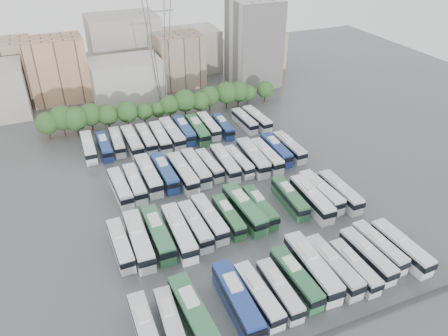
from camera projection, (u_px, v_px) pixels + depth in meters
name	position (u px, v px, depth m)	size (l,w,h in m)	color
ground	(225.00, 205.00, 85.12)	(220.00, 220.00, 0.00)	#424447
tree_line	(157.00, 106.00, 115.45)	(65.30, 7.64, 7.94)	black
city_buildings	(113.00, 62.00, 135.11)	(102.00, 35.00, 20.00)	#9E998E
apartment_tower	(254.00, 43.00, 135.10)	(14.00, 14.00, 26.00)	silver
electricity_pylon	(159.00, 42.00, 115.36)	(9.00, 6.91, 33.83)	slate
bus_r0_s0	(146.00, 330.00, 58.15)	(2.52, 11.50, 3.61)	silver
bus_r0_s1	(171.00, 323.00, 59.23)	(2.97, 11.16, 3.47)	silver
bus_r0_s2	(194.00, 315.00, 59.81)	(3.65, 13.71, 4.26)	#2F6E45
bus_r0_s4	(237.00, 300.00, 62.12)	(3.18, 13.50, 4.22)	navy
bus_r0_s5	(258.00, 295.00, 63.26)	(2.99, 11.78, 3.67)	silver
bus_r0_s6	(279.00, 290.00, 64.19)	(2.47, 11.08, 3.47)	silver
bus_r0_s7	(296.00, 278.00, 66.07)	(2.92, 12.01, 3.75)	#2B653F
bus_r0_s8	(312.00, 267.00, 67.65)	(3.36, 13.70, 4.27)	silver
bus_r0_s9	(333.00, 266.00, 68.08)	(3.18, 12.54, 3.91)	silver
bus_r0_s10	(354.00, 267.00, 68.27)	(2.40, 10.89, 3.41)	silver
bus_r0_s11	(367.00, 255.00, 70.31)	(2.89, 11.74, 3.66)	silver
bus_r0_s12	(379.00, 247.00, 72.15)	(2.99, 11.45, 3.56)	silver
bus_r0_s13	(401.00, 247.00, 71.89)	(3.15, 12.27, 3.82)	white
bus_r1_s0	(120.00, 245.00, 72.56)	(2.70, 11.57, 3.62)	silver
bus_r1_s1	(139.00, 240.00, 73.19)	(3.14, 13.30, 4.16)	silver
bus_r1_s2	(158.00, 233.00, 74.61)	(2.90, 13.10, 4.11)	#307149
bus_r1_s3	(179.00, 232.00, 74.91)	(3.04, 13.22, 4.14)	white
bus_r1_s4	(195.00, 225.00, 76.74)	(2.83, 11.94, 3.73)	silver
bus_r1_s5	(209.00, 218.00, 78.42)	(3.06, 12.20, 3.80)	silver
bus_r1_s6	(228.00, 216.00, 79.18)	(2.46, 10.99, 3.44)	#2D693A
bus_r1_s7	(244.00, 208.00, 80.62)	(3.58, 13.49, 4.19)	#317244
bus_r1_s8	(260.00, 207.00, 81.55)	(2.68, 11.39, 3.56)	#2A6337
bus_r1_s10	(290.00, 198.00, 84.01)	(3.09, 11.76, 3.66)	#2A6339
bus_r1_s11	(312.00, 198.00, 83.47)	(3.19, 12.90, 4.02)	white
bus_r1_s12	(321.00, 191.00, 85.60)	(3.11, 12.37, 3.86)	silver
bus_r1_s13	(340.00, 192.00, 85.63)	(2.74, 12.15, 3.81)	silver
bus_r2_s1	(120.00, 188.00, 86.85)	(3.08, 11.96, 3.72)	silver
bus_r2_s2	(135.00, 183.00, 88.22)	(2.61, 11.86, 3.72)	silver
bus_r2_s3	(148.00, 175.00, 90.59)	(2.98, 13.17, 4.12)	silver
bus_r2_s4	(164.00, 172.00, 91.53)	(3.04, 12.64, 3.95)	navy
bus_r2_s5	(183.00, 173.00, 91.30)	(3.21, 13.10, 4.09)	silver
bus_r2_s6	(196.00, 167.00, 93.28)	(2.81, 12.43, 3.89)	silver
bus_r2_s7	(209.00, 165.00, 94.70)	(2.87, 10.88, 3.38)	silver
bus_r2_s8	(225.00, 162.00, 95.05)	(3.11, 12.50, 3.90)	silver
bus_r2_s9	(239.00, 161.00, 95.91)	(2.85, 11.08, 3.45)	silver
bus_r2_s10	(253.00, 157.00, 96.81)	(3.58, 13.45, 4.18)	silver
bus_r2_s11	(266.00, 156.00, 97.70)	(2.69, 12.24, 3.84)	silver
bus_r2_s12	(276.00, 149.00, 100.18)	(3.05, 12.18, 3.80)	navy
bus_r2_s13	(289.00, 147.00, 101.30)	(2.70, 11.78, 3.69)	silver
bus_r3_s0	(89.00, 147.00, 101.24)	(2.87, 11.93, 3.72)	white
bus_r3_s1	(104.00, 146.00, 101.87)	(2.44, 11.08, 3.47)	navy
bus_r3_s2	(117.00, 142.00, 103.65)	(2.95, 11.33, 3.52)	silver
bus_r3_s3	(132.00, 142.00, 103.21)	(2.94, 12.76, 3.99)	silver
bus_r3_s4	(146.00, 139.00, 104.65)	(2.63, 12.04, 3.78)	silver
bus_r3_s5	(160.00, 137.00, 105.19)	(3.03, 12.55, 3.92)	white
bus_r3_s6	(172.00, 134.00, 106.65)	(3.13, 13.19, 4.12)	silver
bus_r3_s7	(184.00, 130.00, 108.65)	(2.93, 12.21, 3.81)	navy
bus_r3_s8	(198.00, 129.00, 108.66)	(3.31, 12.82, 3.99)	#2B6537
bus_r3_s9	(209.00, 126.00, 110.93)	(2.71, 11.75, 3.67)	silver
bus_r3_s10	(223.00, 126.00, 110.83)	(2.88, 11.02, 3.43)	navy
bus_r3_s12	(245.00, 121.00, 113.59)	(2.73, 11.20, 3.50)	silver
bus_r3_s13	(257.00, 119.00, 114.30)	(3.17, 12.01, 3.73)	white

